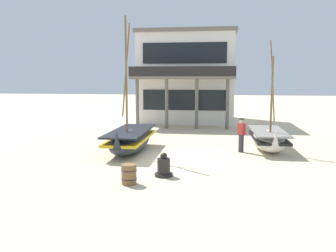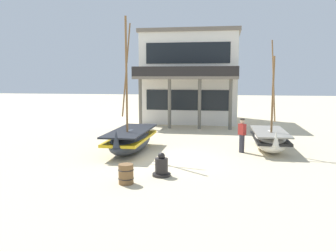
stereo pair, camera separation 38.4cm
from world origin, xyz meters
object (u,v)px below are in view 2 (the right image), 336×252
fishing_boat_near_left (131,139)px  wooden_barrel (126,174)px  fishing_boat_centre_large (270,139)px  capstan_winch (161,167)px  fisherman_by_hull (242,136)px  harbor_building_main (191,77)px

fishing_boat_near_left → wooden_barrel: bearing=-76.5°
fishing_boat_centre_large → capstan_winch: 7.21m
capstan_winch → wooden_barrel: (-1.04, -1.17, 0.01)m
fishing_boat_centre_large → fisherman_by_hull: size_ratio=3.29×
fishing_boat_near_left → harbor_building_main: harbor_building_main is taller
fisherman_by_hull → wooden_barrel: size_ratio=2.41×
fishing_boat_centre_large → harbor_building_main: (-5.17, 11.94, 3.15)m
fisherman_by_hull → harbor_building_main: harbor_building_main is taller
fisherman_by_hull → harbor_building_main: bearing=106.5°
wooden_barrel → harbor_building_main: (0.43, 18.70, 3.36)m
capstan_winch → wooden_barrel: bearing=-131.5°
capstan_winch → harbor_building_main: 17.86m
capstan_winch → wooden_barrel: 1.57m
fishing_boat_near_left → wooden_barrel: 5.42m
fishing_boat_near_left → capstan_winch: (2.30, -4.09, -0.27)m
fishing_boat_centre_large → wooden_barrel: size_ratio=7.92×
capstan_winch → wooden_barrel: size_ratio=1.28×
fishing_boat_near_left → harbor_building_main: size_ratio=0.74×
fisherman_by_hull → wooden_barrel: bearing=-125.0°
fishing_boat_centre_large → capstan_winch: bearing=-129.2°
fisherman_by_hull → harbor_building_main: size_ratio=0.19×
fishing_boat_near_left → capstan_winch: size_ratio=7.23×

